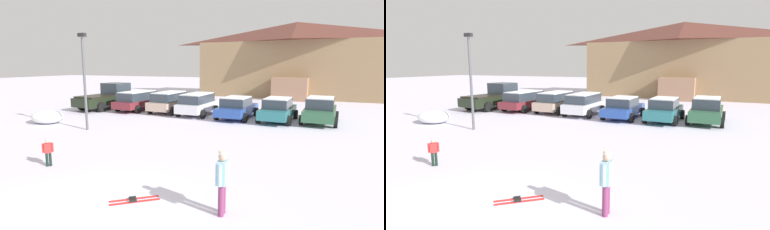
% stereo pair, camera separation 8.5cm
% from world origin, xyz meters
% --- Properties ---
extents(ground, '(160.00, 160.00, 0.00)m').
position_xyz_m(ground, '(0.00, 0.00, 0.00)').
color(ground, silver).
extents(ski_lodge, '(22.20, 9.78, 8.64)m').
position_xyz_m(ski_lodge, '(2.03, 32.62, 4.38)').
color(ski_lodge, '#957853').
rests_on(ski_lodge, ground).
extents(parked_maroon_van, '(2.42, 4.63, 1.59)m').
position_xyz_m(parked_maroon_van, '(-8.91, 15.72, 0.87)').
color(parked_maroon_van, maroon).
rests_on(parked_maroon_van, ground).
extents(parked_beige_suv, '(2.31, 4.26, 1.63)m').
position_xyz_m(parked_beige_suv, '(-6.01, 15.82, 0.88)').
color(parked_beige_suv, tan).
rests_on(parked_beige_suv, ground).
extents(parked_white_suv, '(2.28, 4.22, 1.64)m').
position_xyz_m(parked_white_suv, '(-3.44, 15.43, 0.88)').
color(parked_white_suv, silver).
rests_on(parked_white_suv, ground).
extents(parked_blue_hatchback, '(2.43, 4.59, 1.53)m').
position_xyz_m(parked_blue_hatchback, '(-0.38, 15.29, 0.78)').
color(parked_blue_hatchback, '#284CA5').
rests_on(parked_blue_hatchback, ground).
extents(parked_teal_hatchback, '(2.37, 4.55, 1.59)m').
position_xyz_m(parked_teal_hatchback, '(2.43, 15.24, 0.81)').
color(parked_teal_hatchback, '#2A757C').
rests_on(parked_teal_hatchback, ground).
extents(parked_green_coupe, '(2.38, 4.57, 1.70)m').
position_xyz_m(parked_green_coupe, '(5.03, 15.74, 0.85)').
color(parked_green_coupe, '#306342').
rests_on(parked_green_coupe, ground).
extents(pickup_truck, '(2.95, 5.98, 2.15)m').
position_xyz_m(pickup_truck, '(-11.95, 15.82, 1.00)').
color(pickup_truck, black).
rests_on(pickup_truck, ground).
extents(skier_child_in_red_jacket, '(0.28, 0.31, 1.05)m').
position_xyz_m(skier_child_in_red_jacket, '(-4.17, 2.57, 0.59)').
color(skier_child_in_red_jacket, black).
rests_on(skier_child_in_red_jacket, ground).
extents(skier_adult_in_blue_parka, '(0.26, 0.62, 1.67)m').
position_xyz_m(skier_adult_in_blue_parka, '(2.87, 1.61, 0.94)').
color(skier_adult_in_blue_parka, '#79335B').
rests_on(skier_adult_in_blue_parka, ground).
extents(pair_of_skis, '(1.24, 1.10, 0.08)m').
position_xyz_m(pair_of_skis, '(0.40, 1.38, 0.02)').
color(pair_of_skis, red).
rests_on(pair_of_skis, ground).
extents(lamp_post, '(0.44, 0.24, 5.47)m').
position_xyz_m(lamp_post, '(-7.39, 8.11, 3.08)').
color(lamp_post, '#515459').
rests_on(lamp_post, ground).
extents(plowed_snow_pile, '(2.18, 1.74, 0.83)m').
position_xyz_m(plowed_snow_pile, '(-11.13, 8.63, 0.42)').
color(plowed_snow_pile, white).
rests_on(plowed_snow_pile, ground).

